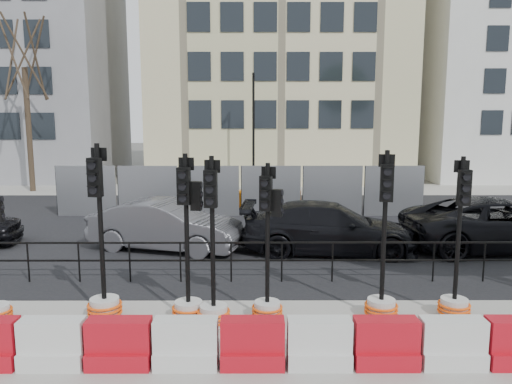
{
  "coord_description": "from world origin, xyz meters",
  "views": [
    {
      "loc": [
        0.56,
        -10.2,
        3.97
      ],
      "look_at": [
        0.59,
        3.0,
        1.91
      ],
      "focal_mm": 35.0,
      "sensor_mm": 36.0,
      "label": 1
    }
  ],
  "objects": [
    {
      "name": "ground",
      "position": [
        0.0,
        0.0,
        0.0
      ],
      "size": [
        120.0,
        120.0,
        0.0
      ],
      "primitive_type": "plane",
      "color": "#51514C",
      "rests_on": "ground"
    },
    {
      "name": "sidewalk_near",
      "position": [
        0.0,
        -3.0,
        0.01
      ],
      "size": [
        40.0,
        6.0,
        0.02
      ],
      "primitive_type": "cube",
      "color": "gray",
      "rests_on": "ground"
    },
    {
      "name": "road",
      "position": [
        0.0,
        7.0,
        0.01
      ],
      "size": [
        40.0,
        14.0,
        0.03
      ],
      "primitive_type": "cube",
      "color": "black",
      "rests_on": "ground"
    },
    {
      "name": "sidewalk_far",
      "position": [
        0.0,
        16.0,
        0.01
      ],
      "size": [
        40.0,
        4.0,
        0.02
      ],
      "primitive_type": "cube",
      "color": "gray",
      "rests_on": "ground"
    },
    {
      "name": "building_grey",
      "position": [
        -14.0,
        21.99,
        7.0
      ],
      "size": [
        11.0,
        9.06,
        14.0
      ],
      "color": "gray",
      "rests_on": "ground"
    },
    {
      "name": "building_cream",
      "position": [
        2.0,
        21.99,
        9.0
      ],
      "size": [
        15.0,
        10.06,
        18.0
      ],
      "color": "beige",
      "rests_on": "ground"
    },
    {
      "name": "kerb_railing",
      "position": [
        0.0,
        1.2,
        0.69
      ],
      "size": [
        18.0,
        0.04,
        1.0
      ],
      "color": "black",
      "rests_on": "ground"
    },
    {
      "name": "heras_fencing",
      "position": [
        -0.49,
        9.71,
        0.71
      ],
      "size": [
        14.33,
        1.72,
        2.0
      ],
      "color": "gray",
      "rests_on": "ground"
    },
    {
      "name": "lamp_post_far",
      "position": [
        0.5,
        14.98,
        3.22
      ],
      "size": [
        0.12,
        0.56,
        6.0
      ],
      "color": "black",
      "rests_on": "ground"
    },
    {
      "name": "tree_bare_far",
      "position": [
        -11.0,
        15.5,
        6.65
      ],
      "size": [
        2.0,
        2.0,
        9.0
      ],
      "color": "#473828",
      "rests_on": "ground"
    },
    {
      "name": "barrier_row",
      "position": [
        0.0,
        -2.8,
        0.37
      ],
      "size": [
        16.75,
        0.5,
        0.8
      ],
      "color": "red",
      "rests_on": "ground"
    },
    {
      "name": "traffic_signal_c",
      "position": [
        -2.39,
        -0.91,
        0.71
      ],
      "size": [
        0.68,
        0.68,
        3.44
      ],
      "rotation": [
        0.0,
        0.0,
        -0.2
      ],
      "color": "silver",
      "rests_on": "ground"
    },
    {
      "name": "traffic_signal_d",
      "position": [
        -0.72,
        -1.02,
        0.78
      ],
      "size": [
        0.64,
        0.64,
        3.25
      ],
      "rotation": [
        0.0,
        0.0,
        -0.17
      ],
      "color": "silver",
      "rests_on": "ground"
    },
    {
      "name": "traffic_signal_e",
      "position": [
        -0.22,
        -1.22,
        0.67
      ],
      "size": [
        0.64,
        0.64,
        3.23
      ],
      "rotation": [
        0.0,
        0.0,
        -0.13
      ],
      "color": "silver",
      "rests_on": "ground"
    },
    {
      "name": "traffic_signal_f",
      "position": [
        0.81,
        -0.98,
        0.73
      ],
      "size": [
        0.61,
        0.61,
        3.07
      ],
      "rotation": [
        0.0,
        0.0,
        -0.33
      ],
      "color": "silver",
      "rests_on": "ground"
    },
    {
      "name": "traffic_signal_g",
      "position": [
        3.03,
        -0.93,
        0.68
      ],
      "size": [
        0.65,
        0.65,
        3.31
      ],
      "rotation": [
        0.0,
        0.0,
        -0.16
      ],
      "color": "silver",
      "rests_on": "ground"
    },
    {
      "name": "traffic_signal_h",
      "position": [
        4.49,
        -0.87,
        0.66
      ],
      "size": [
        0.63,
        0.63,
        3.19
      ],
      "rotation": [
        0.0,
        0.0,
        -0.01
      ],
      "color": "silver",
      "rests_on": "ground"
    },
    {
      "name": "car_b",
      "position": [
        -2.05,
        4.12,
        0.74
      ],
      "size": [
        3.85,
        5.28,
        1.48
      ],
      "primitive_type": "imported",
      "rotation": [
        0.0,
        0.0,
        1.3
      ],
      "color": "#49494E",
      "rests_on": "ground"
    },
    {
      "name": "car_c",
      "position": [
        2.71,
        3.81,
        0.73
      ],
      "size": [
        2.96,
        5.42,
        1.47
      ],
      "primitive_type": "imported",
      "rotation": [
        0.0,
        0.0,
        1.48
      ],
      "color": "black",
      "rests_on": "ground"
    },
    {
      "name": "car_d",
      "position": [
        7.78,
        4.11,
        0.77
      ],
      "size": [
        3.31,
        5.9,
        1.54
      ],
      "primitive_type": "imported",
      "rotation": [
        0.0,
        0.0,
        1.64
      ],
      "color": "black",
      "rests_on": "ground"
    }
  ]
}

